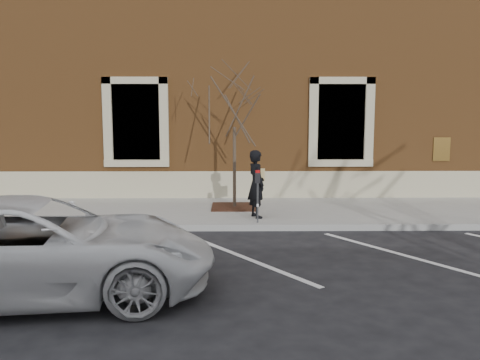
{
  "coord_description": "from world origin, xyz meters",
  "views": [
    {
      "loc": [
        -0.15,
        -12.2,
        2.92
      ],
      "look_at": [
        0.0,
        0.6,
        1.1
      ],
      "focal_mm": 40.0,
      "sensor_mm": 36.0,
      "label": 1
    }
  ],
  "objects_px": {
    "man": "(256,184)",
    "white_truck": "(34,248)",
    "sapling": "(234,105)",
    "parking_meter": "(258,186)"
  },
  "relations": [
    {
      "from": "man",
      "to": "parking_meter",
      "type": "bearing_deg",
      "value": 159.13
    },
    {
      "from": "man",
      "to": "sapling",
      "type": "relative_size",
      "value": 0.42
    },
    {
      "from": "parking_meter",
      "to": "white_truck",
      "type": "bearing_deg",
      "value": -147.97
    },
    {
      "from": "sapling",
      "to": "white_truck",
      "type": "relative_size",
      "value": 0.72
    },
    {
      "from": "man",
      "to": "parking_meter",
      "type": "distance_m",
      "value": 0.62
    },
    {
      "from": "man",
      "to": "parking_meter",
      "type": "relative_size",
      "value": 1.34
    },
    {
      "from": "man",
      "to": "white_truck",
      "type": "height_order",
      "value": "man"
    },
    {
      "from": "parking_meter",
      "to": "white_truck",
      "type": "height_order",
      "value": "white_truck"
    },
    {
      "from": "man",
      "to": "parking_meter",
      "type": "height_order",
      "value": "man"
    },
    {
      "from": "man",
      "to": "white_truck",
      "type": "bearing_deg",
      "value": 123.16
    }
  ]
}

